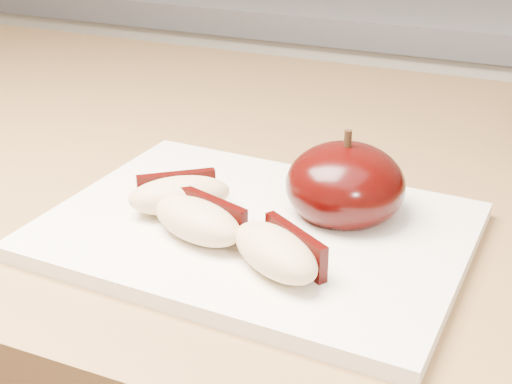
% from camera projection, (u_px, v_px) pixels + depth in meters
% --- Properties ---
extents(back_cabinet, '(2.40, 0.62, 0.94)m').
position_uv_depth(back_cabinet, '(432.00, 233.00, 1.40)').
color(back_cabinet, silver).
rests_on(back_cabinet, ground).
extents(cutting_board, '(0.30, 0.23, 0.01)m').
position_uv_depth(cutting_board, '(256.00, 231.00, 0.51)').
color(cutting_board, white).
rests_on(cutting_board, island_counter).
extents(apple_half, '(0.10, 0.10, 0.07)m').
position_uv_depth(apple_half, '(345.00, 185.00, 0.52)').
color(apple_half, black).
rests_on(apple_half, cutting_board).
extents(apple_wedge_a, '(0.08, 0.07, 0.03)m').
position_uv_depth(apple_wedge_a, '(179.00, 195.00, 0.52)').
color(apple_wedge_a, '#CDB182').
rests_on(apple_wedge_a, cutting_board).
extents(apple_wedge_b, '(0.08, 0.06, 0.03)m').
position_uv_depth(apple_wedge_b, '(199.00, 220.00, 0.49)').
color(apple_wedge_b, '#CDB182').
rests_on(apple_wedge_b, cutting_board).
extents(apple_wedge_c, '(0.08, 0.07, 0.03)m').
position_uv_depth(apple_wedge_c, '(277.00, 251.00, 0.45)').
color(apple_wedge_c, '#CDB182').
rests_on(apple_wedge_c, cutting_board).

